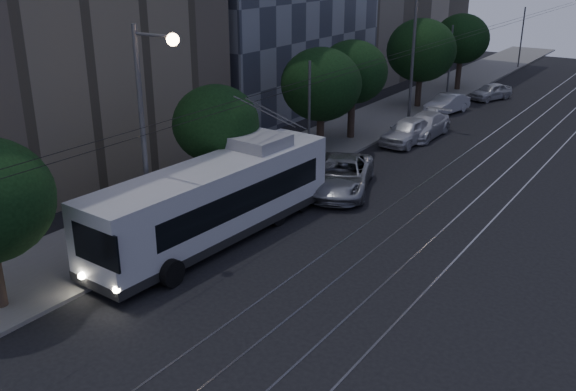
# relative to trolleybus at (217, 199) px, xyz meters

# --- Properties ---
(ground) EXTENTS (120.00, 120.00, 0.00)m
(ground) POSITION_rel_trolleybus_xyz_m (4.10, -1.14, -1.72)
(ground) COLOR black
(ground) RESTS_ON ground
(sidewalk) EXTENTS (5.00, 90.00, 0.15)m
(sidewalk) POSITION_rel_trolleybus_xyz_m (-3.40, 18.86, -1.64)
(sidewalk) COLOR slate
(sidewalk) RESTS_ON ground
(tram_rails) EXTENTS (4.52, 90.00, 0.02)m
(tram_rails) POSITION_rel_trolleybus_xyz_m (6.60, 18.86, -1.71)
(tram_rails) COLOR gray
(tram_rails) RESTS_ON ground
(overhead_wires) EXTENTS (2.23, 90.00, 6.00)m
(overhead_wires) POSITION_rel_trolleybus_xyz_m (-0.87, 18.86, 1.75)
(overhead_wires) COLOR black
(overhead_wires) RESTS_ON ground
(trolleybus) EXTENTS (3.25, 12.56, 5.63)m
(trolleybus) POSITION_rel_trolleybus_xyz_m (0.00, 0.00, 0.00)
(trolleybus) COLOR silver
(trolleybus) RESTS_ON ground
(pickup_silver) EXTENTS (4.66, 6.49, 1.64)m
(pickup_silver) POSITION_rel_trolleybus_xyz_m (1.40, 7.72, -0.90)
(pickup_silver) COLOR gray
(pickup_silver) RESTS_ON ground
(car_white_a) EXTENTS (2.12, 4.72, 1.57)m
(car_white_a) POSITION_rel_trolleybus_xyz_m (0.67, 17.33, -0.93)
(car_white_a) COLOR silver
(car_white_a) RESTS_ON ground
(car_white_b) EXTENTS (2.10, 5.04, 1.46)m
(car_white_b) POSITION_rel_trolleybus_xyz_m (0.92, 19.37, -0.99)
(car_white_b) COLOR #B5B5B9
(car_white_b) RESTS_ON ground
(car_white_c) EXTENTS (2.24, 4.41, 1.39)m
(car_white_c) POSITION_rel_trolleybus_xyz_m (-0.20, 26.26, -1.03)
(car_white_c) COLOR #B9B9BD
(car_white_c) RESTS_ON ground
(car_white_d) EXTENTS (2.88, 4.15, 1.31)m
(car_white_d) POSITION_rel_trolleybus_xyz_m (1.05, 32.64, -1.06)
(car_white_d) COLOR #AEAFB3
(car_white_d) RESTS_ON ground
(tree_1) EXTENTS (3.89, 3.89, 5.64)m
(tree_1) POSITION_rel_trolleybus_xyz_m (-2.40, 2.92, 2.14)
(tree_1) COLOR black
(tree_1) RESTS_ON ground
(tree_2) EXTENTS (4.64, 4.64, 6.09)m
(tree_2) POSITION_rel_trolleybus_xyz_m (-2.90, 12.86, 2.27)
(tree_2) COLOR black
(tree_2) RESTS_ON ground
(tree_3) EXTENTS (4.27, 4.27, 6.16)m
(tree_3) POSITION_rel_trolleybus_xyz_m (-2.68, 16.21, 2.50)
(tree_3) COLOR black
(tree_3) RESTS_ON ground
(tree_4) EXTENTS (5.09, 5.09, 6.61)m
(tree_4) POSITION_rel_trolleybus_xyz_m (-2.65, 26.69, 2.58)
(tree_4) COLOR black
(tree_4) RESTS_ON ground
(tree_5) EXTENTS (4.51, 4.51, 6.38)m
(tree_5) POSITION_rel_trolleybus_xyz_m (-2.40, 34.58, 2.61)
(tree_5) COLOR black
(tree_5) RESTS_ON ground
(streetlamp_near) EXTENTS (2.15, 0.44, 8.71)m
(streetlamp_near) POSITION_rel_trolleybus_xyz_m (-1.30, -2.13, 3.60)
(streetlamp_near) COLOR #575759
(streetlamp_near) RESTS_ON ground
(streetlamp_far) EXTENTS (2.24, 0.44, 9.16)m
(streetlamp_far) POSITION_rel_trolleybus_xyz_m (-0.70, 21.52, 3.84)
(streetlamp_far) COLOR #575759
(streetlamp_far) RESTS_ON ground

